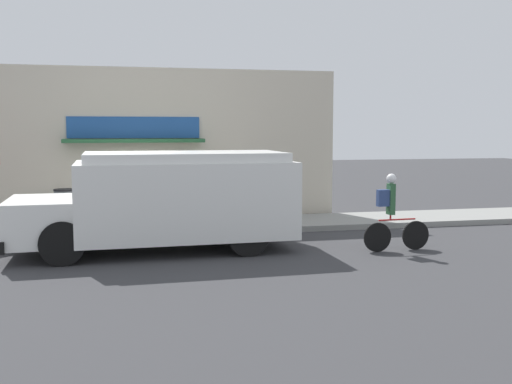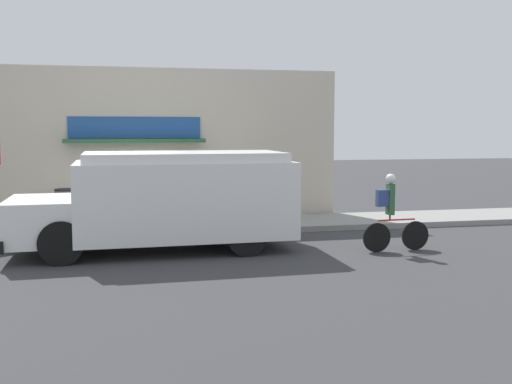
{
  "view_description": "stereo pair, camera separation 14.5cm",
  "coord_description": "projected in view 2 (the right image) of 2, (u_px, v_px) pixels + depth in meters",
  "views": [
    {
      "loc": [
        0.07,
        -14.7,
        2.65
      ],
      "look_at": [
        3.33,
        -0.2,
        1.1
      ],
      "focal_mm": 42.0,
      "sensor_mm": 36.0,
      "label": 1
    },
    {
      "loc": [
        0.21,
        -14.73,
        2.65
      ],
      "look_at": [
        3.33,
        -0.2,
        1.1
      ],
      "focal_mm": 42.0,
      "sensor_mm": 36.0,
      "label": 2
    }
  ],
  "objects": [
    {
      "name": "school_bus",
      "position": [
        167.0,
        199.0,
        13.12
      ],
      "size": [
        6.09,
        2.84,
        2.16
      ],
      "rotation": [
        0.0,
        0.0,
        0.02
      ],
      "color": "white",
      "rests_on": "ground_plane"
    },
    {
      "name": "ground_plane",
      "position": [
        121.0,
        239.0,
        14.56
      ],
      "size": [
        70.0,
        70.0,
        0.0
      ],
      "primitive_type": "plane",
      "color": "#38383A"
    },
    {
      "name": "sidewalk",
      "position": [
        121.0,
        229.0,
        15.62
      ],
      "size": [
        28.0,
        2.21,
        0.15
      ],
      "color": "gray",
      "rests_on": "ground_plane"
    },
    {
      "name": "trash_bin",
      "position": [
        66.0,
        207.0,
        15.71
      ],
      "size": [
        0.55,
        0.55,
        0.96
      ],
      "color": "slate",
      "rests_on": "sidewalk"
    },
    {
      "name": "cyclist",
      "position": [
        392.0,
        214.0,
        13.0
      ],
      "size": [
        1.57,
        0.21,
        1.7
      ],
      "rotation": [
        0.0,
        0.0,
        0.06
      ],
      "color": "black",
      "rests_on": "ground_plane"
    },
    {
      "name": "storefront",
      "position": [
        120.0,
        146.0,
        16.72
      ],
      "size": [
        12.55,
        0.8,
        4.38
      ],
      "color": "beige",
      "rests_on": "ground_plane"
    }
  ]
}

